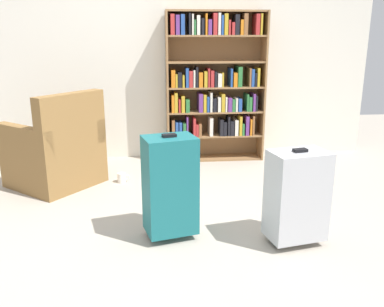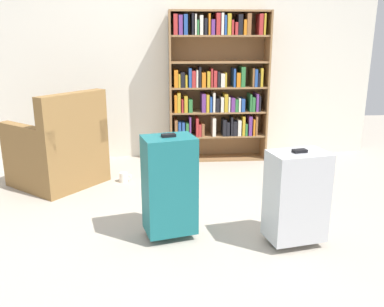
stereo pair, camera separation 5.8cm
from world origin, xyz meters
name	(u,v)px [view 2 (the right image)]	position (x,y,z in m)	size (l,w,h in m)	color
ground_plane	(165,233)	(0.00, 0.00, 0.00)	(8.55, 8.55, 0.00)	#B2A899
back_wall	(161,43)	(0.00, 2.05, 1.30)	(4.89, 0.10, 2.60)	silver
bookshelf	(217,83)	(0.62, 1.85, 0.87)	(1.09, 0.28, 1.64)	olive
armchair	(59,152)	(-0.99, 1.12, 0.32)	(0.99, 0.99, 0.90)	olive
mug	(124,177)	(-0.39, 1.11, 0.05)	(0.12, 0.08, 0.10)	white
suitcase_silver	(296,196)	(0.88, -0.23, 0.35)	(0.42, 0.32, 0.68)	#B7BABF
suitcase_teal	(169,185)	(0.03, -0.06, 0.39)	(0.40, 0.33, 0.76)	#19666B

